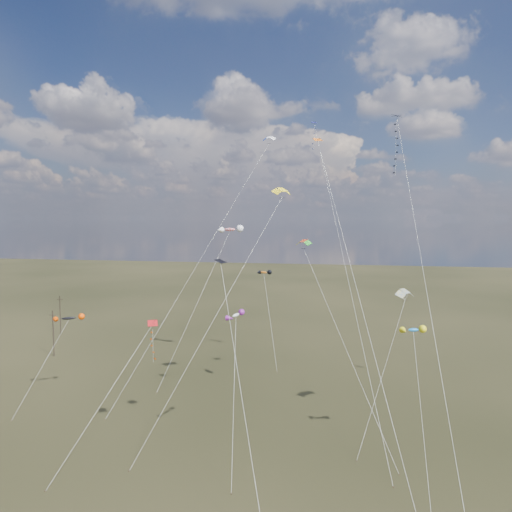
% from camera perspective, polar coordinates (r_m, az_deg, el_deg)
% --- Properties ---
extents(ground, '(400.00, 400.00, 0.00)m').
position_cam_1_polar(ground, '(47.78, -4.33, -25.25)').
color(ground, black).
rests_on(ground, ground).
extents(utility_pole_near, '(1.40, 0.20, 8.00)m').
position_cam_1_polar(utility_pole_near, '(87.53, -24.01, -8.76)').
color(utility_pole_near, black).
rests_on(utility_pole_near, ground).
extents(utility_pole_far, '(1.40, 0.20, 8.00)m').
position_cam_1_polar(utility_pole_far, '(103.25, -23.28, -6.72)').
color(utility_pole_far, black).
rests_on(utility_pole_far, ground).
extents(diamond_black_high, '(3.68, 25.72, 35.82)m').
position_cam_1_polar(diamond_black_high, '(54.76, 17.42, 11.44)').
color(diamond_black_high, black).
rests_on(diamond_black_high, ground).
extents(diamond_navy_tall, '(9.83, 33.42, 39.03)m').
position_cam_1_polar(diamond_navy_tall, '(70.56, 7.83, 12.27)').
color(diamond_navy_tall, '#121450').
rests_on(diamond_navy_tall, ground).
extents(diamond_black_mid, '(7.93, 15.68, 19.80)m').
position_cam_1_polar(diamond_black_mid, '(42.25, -3.35, -7.64)').
color(diamond_black_mid, black).
rests_on(diamond_black_mid, ground).
extents(diamond_red_low, '(6.65, 10.68, 13.22)m').
position_cam_1_polar(diamond_red_low, '(49.56, -13.25, -11.01)').
color(diamond_red_low, '#A81517').
rests_on(diamond_red_low, ground).
extents(diamond_orange_center, '(9.45, 19.72, 32.13)m').
position_cam_1_polar(diamond_orange_center, '(41.79, 11.03, 1.68)').
color(diamond_orange_center, orange).
rests_on(diamond_orange_center, ground).
extents(parafoil_yellow, '(13.61, 18.54, 28.00)m').
position_cam_1_polar(parafoil_yellow, '(56.13, 3.18, 8.14)').
color(parafoil_yellow, yellow).
rests_on(parafoil_yellow, ground).
extents(parafoil_blue_white, '(16.22, 31.44, 38.36)m').
position_cam_1_polar(parafoil_blue_white, '(80.50, 1.50, 14.40)').
color(parafoil_blue_white, blue).
rests_on(parafoil_blue_white, ground).
extents(parafoil_striped, '(6.71, 10.08, 16.37)m').
position_cam_1_polar(parafoil_striped, '(53.86, 18.13, -4.23)').
color(parafoil_striped, yellow).
rests_on(parafoil_striped, ground).
extents(parafoil_tricolor, '(11.42, 15.32, 21.62)m').
position_cam_1_polar(parafoil_tricolor, '(56.75, 6.04, 1.75)').
color(parafoil_tricolor, yellow).
rests_on(parafoil_tricolor, ground).
extents(novelty_black_orange, '(4.59, 9.29, 11.17)m').
position_cam_1_polar(novelty_black_orange, '(65.70, -22.40, -7.24)').
color(novelty_black_orange, black).
rests_on(novelty_black_orange, ground).
extents(novelty_orange_black, '(4.97, 9.64, 15.06)m').
position_cam_1_polar(novelty_orange_black, '(78.76, 0.99, -2.11)').
color(novelty_orange_black, orange).
rests_on(novelty_orange_black, ground).
extents(novelty_white_purple, '(2.09, 9.24, 14.46)m').
position_cam_1_polar(novelty_white_purple, '(46.63, -2.52, -7.49)').
color(novelty_white_purple, silver).
rests_on(novelty_white_purple, ground).
extents(novelty_redwhite_stripe, '(8.99, 15.70, 22.79)m').
position_cam_1_polar(novelty_redwhite_stripe, '(73.99, -3.31, 3.30)').
color(novelty_redwhite_stripe, red).
rests_on(novelty_redwhite_stripe, ground).
extents(novelty_blue_yellow, '(2.26, 11.21, 13.21)m').
position_cam_1_polar(novelty_blue_yellow, '(48.68, 19.08, -8.81)').
color(novelty_blue_yellow, blue).
rests_on(novelty_blue_yellow, ground).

